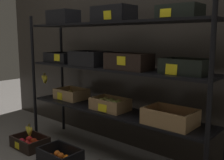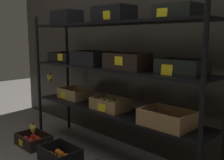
{
  "view_description": "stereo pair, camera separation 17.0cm",
  "coord_description": "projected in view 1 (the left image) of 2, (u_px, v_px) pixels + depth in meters",
  "views": [
    {
      "loc": [
        1.52,
        -1.75,
        1.11
      ],
      "look_at": [
        0.0,
        0.0,
        0.73
      ],
      "focal_mm": 42.34,
      "sensor_mm": 36.0,
      "label": 1
    },
    {
      "loc": [
        1.64,
        -1.64,
        1.11
      ],
      "look_at": [
        0.0,
        0.0,
        0.73
      ],
      "focal_mm": 42.34,
      "sensor_mm": 36.0,
      "label": 2
    }
  ],
  "objects": [
    {
      "name": "display_rack",
      "position": [
        111.0,
        67.0,
        2.33
      ],
      "size": [
        2.02,
        0.41,
        1.37
      ],
      "color": "black",
      "rests_on": "ground_plane"
    },
    {
      "name": "ground_plane",
      "position": [
        112.0,
        157.0,
        2.47
      ],
      "size": [
        10.0,
        10.0,
        0.0
      ],
      "primitive_type": "plane",
      "color": "#605B56"
    },
    {
      "name": "crate_ground_apple_red",
      "position": [
        30.0,
        143.0,
        2.68
      ],
      "size": [
        0.36,
        0.26,
        0.12
      ],
      "color": "black",
      "rests_on": "ground_plane"
    },
    {
      "name": "crate_ground_tangerine",
      "position": [
        60.0,
        158.0,
        2.35
      ],
      "size": [
        0.37,
        0.26,
        0.13
      ],
      "color": "black",
      "rests_on": "ground_plane"
    },
    {
      "name": "banana_bunch_loose",
      "position": [
        29.0,
        131.0,
        2.66
      ],
      "size": [
        0.14,
        0.04,
        0.13
      ],
      "color": "brown",
      "rests_on": "crate_ground_apple_red"
    },
    {
      "name": "storefront_wall",
      "position": [
        138.0,
        17.0,
        2.55
      ],
      "size": [
        4.29,
        0.12,
        2.61
      ],
      "primitive_type": "cube",
      "color": "#2D2823",
      "rests_on": "ground_plane"
    }
  ]
}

